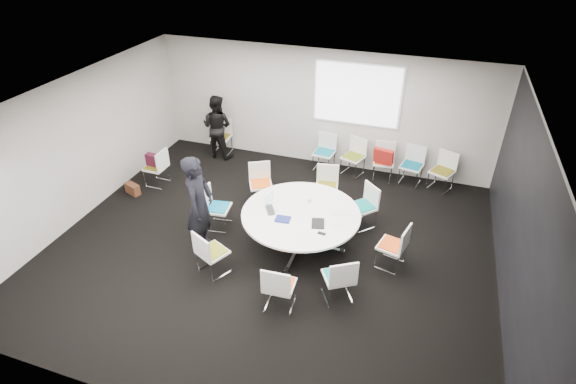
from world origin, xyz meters
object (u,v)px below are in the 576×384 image
(person_back, at_px, (217,127))
(chair_back_c, at_px, (383,168))
(chair_ring_b, at_px, (362,214))
(brown_bag, at_px, (133,189))
(chair_person_back, at_px, (222,143))
(chair_ring_c, at_px, (326,194))
(chair_back_e, at_px, (441,178))
(chair_back_a, at_px, (324,159))
(chair_ring_h, at_px, (338,285))
(cup, at_px, (309,200))
(chair_ring_d, at_px, (261,191))
(chair_back_d, at_px, (411,172))
(person_main, at_px, (200,206))
(chair_back_b, at_px, (353,163))
(laptop, at_px, (273,209))
(conference_table, at_px, (301,222))
(chair_ring_e, at_px, (218,215))
(chair_spare_left, at_px, (158,174))
(chair_ring_f, at_px, (213,260))
(maroon_bag, at_px, (155,160))
(chair_ring_a, at_px, (392,253))
(chair_ring_g, at_px, (279,293))

(person_back, bearing_deg, chair_back_c, -174.02)
(chair_ring_b, relative_size, brown_bag, 2.44)
(chair_ring_b, distance_m, chair_person_back, 4.47)
(chair_ring_c, height_order, chair_back_e, same)
(chair_ring_c, relative_size, person_back, 0.55)
(chair_ring_b, relative_size, chair_back_a, 1.00)
(chair_ring_h, xyz_separation_m, cup, (-0.94, 1.49, 0.50))
(chair_ring_d, distance_m, chair_person_back, 2.57)
(chair_back_d, distance_m, person_back, 4.78)
(chair_ring_c, distance_m, person_main, 2.86)
(chair_back_b, relative_size, laptop, 2.70)
(chair_ring_d, height_order, chair_back_a, same)
(conference_table, bearing_deg, chair_back_d, 59.77)
(chair_ring_c, xyz_separation_m, chair_ring_e, (-1.83, -1.43, 0.00))
(chair_ring_c, bearing_deg, cup, 75.65)
(chair_spare_left, height_order, laptop, chair_spare_left)
(chair_ring_b, xyz_separation_m, chair_person_back, (-4.00, 1.98, 0.00))
(chair_ring_b, height_order, chair_back_c, same)
(chair_ring_c, relative_size, chair_ring_h, 1.00)
(chair_ring_f, distance_m, chair_spare_left, 3.39)
(chair_ring_b, xyz_separation_m, person_back, (-4.00, 1.82, 0.53))
(chair_ring_c, height_order, maroon_bag, chair_ring_c)
(chair_back_b, bearing_deg, person_back, 22.62)
(chair_ring_e, relative_size, chair_back_e, 1.00)
(conference_table, xyz_separation_m, chair_spare_left, (-3.73, 1.06, -0.26))
(chair_ring_a, height_order, chair_spare_left, same)
(chair_back_a, distance_m, person_back, 2.77)
(chair_ring_g, bearing_deg, maroon_bag, 142.84)
(chair_back_e, distance_m, maroon_bag, 6.41)
(chair_back_d, relative_size, chair_back_e, 1.00)
(chair_person_back, bearing_deg, conference_table, 133.42)
(chair_back_b, height_order, chair_person_back, same)
(chair_back_b, distance_m, person_main, 4.23)
(chair_ring_d, distance_m, person_main, 1.98)
(chair_ring_c, xyz_separation_m, chair_spare_left, (-3.85, -0.40, 0.00))
(chair_ring_f, relative_size, person_back, 0.55)
(chair_back_e, xyz_separation_m, maroon_bag, (-6.13, -1.84, 0.34))
(maroon_bag, bearing_deg, chair_back_e, 16.74)
(chair_back_e, distance_m, person_main, 5.45)
(chair_ring_f, xyz_separation_m, person_back, (-1.83, 3.99, 0.53))
(chair_person_back, height_order, cup, chair_person_back)
(chair_ring_b, xyz_separation_m, chair_back_d, (0.75, 1.98, 0.00))
(chair_ring_a, bearing_deg, person_main, 114.72)
(chair_ring_d, height_order, chair_ring_h, same)
(brown_bag, bearing_deg, chair_ring_a, -5.82)
(person_back, distance_m, laptop, 3.82)
(person_main, distance_m, maroon_bag, 2.74)
(chair_back_c, relative_size, chair_back_e, 1.00)
(chair_ring_b, bearing_deg, laptop, 78.94)
(chair_ring_e, xyz_separation_m, chair_person_back, (-1.32, 2.92, 0.00))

